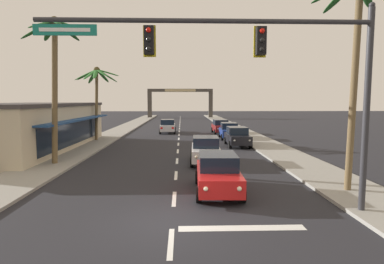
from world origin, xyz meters
name	(u,v)px	position (x,y,z in m)	size (l,w,h in m)	color
ground_plane	(172,222)	(0.00, 0.00, 0.00)	(220.00, 220.00, 0.00)	#232328
sidewalk_right	(260,142)	(7.80, 20.00, 0.07)	(3.20, 110.00, 0.14)	gray
sidewalk_left	(96,142)	(-7.80, 20.00, 0.07)	(3.20, 110.00, 0.14)	gray
lane_markings	(183,143)	(0.44, 19.93, 0.00)	(4.28, 88.13, 0.01)	silver
traffic_signal_mast	(265,63)	(3.12, 0.58, 5.27)	(11.32, 0.41, 7.28)	#2D2D33
sedan_lead_at_stop_bar	(218,173)	(1.89, 3.42, 0.85)	(2.06, 4.49, 1.68)	red
sedan_third_in_queue	(206,150)	(1.85, 10.09, 0.85)	(2.08, 4.50, 1.68)	silver
sedan_oncoming_far	(168,126)	(-1.41, 29.32, 0.85)	(2.00, 4.47, 1.68)	silver
sedan_parked_nearest_kerb	(237,136)	(5.21, 17.58, 0.85)	(1.95, 4.45, 1.68)	black
sedan_parked_mid_kerb	(221,126)	(5.06, 28.47, 0.85)	(2.04, 4.49, 1.68)	maroon
sedan_parked_far_kerb	(229,131)	(5.28, 23.04, 0.85)	(2.05, 4.49, 1.68)	navy
palm_left_second	(55,61)	(-7.31, 9.54, 6.36)	(4.25, 4.16, 8.98)	brown
palm_left_third	(97,83)	(-7.90, 21.30, 5.68)	(4.38, 4.15, 7.25)	brown
palm_right_nearest	(358,29)	(7.63, 3.13, 6.96)	(3.71, 3.54, 9.33)	brown
storefront_strip_left	(28,127)	(-12.14, 15.97, 1.90)	(8.59, 17.56, 3.78)	beige
town_gateway_arch	(180,99)	(0.00, 63.76, 4.33)	(14.93, 0.90, 6.67)	#423D38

